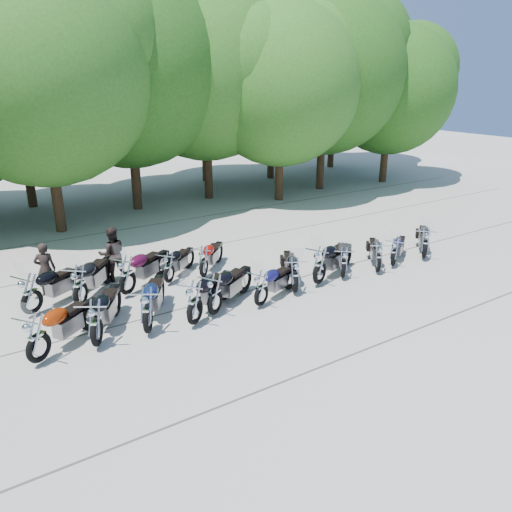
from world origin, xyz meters
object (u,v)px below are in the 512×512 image
motorcycle_10 (394,252)px  motorcycle_6 (295,274)px  motorcycle_0 (37,337)px  motorcycle_4 (215,293)px  motorcycle_9 (379,256)px  motorcycle_12 (31,293)px  motorcycle_3 (195,301)px  motorcycle_1 (96,321)px  motorcycle_7 (320,264)px  motorcycle_15 (169,267)px  motorcycle_16 (204,261)px  motorcycle_14 (127,274)px  motorcycle_8 (344,262)px  motorcycle_11 (425,242)px  motorcycle_13 (79,285)px  rider_0 (45,269)px  motorcycle_2 (147,309)px  rider_1 (112,254)px  motorcycle_5 (261,287)px

motorcycle_10 → motorcycle_6: bearing=56.8°
motorcycle_0 → motorcycle_6: size_ratio=1.09×
motorcycle_4 → motorcycle_9: size_ratio=1.13×
motorcycle_12 → motorcycle_3: bearing=-160.8°
motorcycle_1 → motorcycle_7: bearing=-148.2°
motorcycle_15 → motorcycle_16: motorcycle_16 is taller
motorcycle_3 → motorcycle_14: 2.93m
motorcycle_0 → motorcycle_14: bearing=-85.1°
motorcycle_6 → motorcycle_8: size_ratio=1.09×
motorcycle_11 → motorcycle_16: 7.94m
motorcycle_0 → motorcycle_4: (4.54, -0.05, -0.02)m
motorcycle_8 → motorcycle_15: bearing=10.5°
motorcycle_7 → motorcycle_4: bearing=68.6°
motorcycle_13 → rider_0: rider_0 is taller
motorcycle_11 → motorcycle_14: motorcycle_14 is taller
motorcycle_14 → motorcycle_15: (1.42, 0.18, -0.12)m
motorcycle_9 → rider_0: bearing=15.0°
motorcycle_1 → motorcycle_2: bearing=-150.5°
motorcycle_12 → motorcycle_10: bearing=-134.4°
motorcycle_7 → motorcycle_16: 3.74m
motorcycle_2 → motorcycle_8: bearing=-147.7°
motorcycle_10 → motorcycle_16: 6.52m
motorcycle_3 → rider_0: size_ratio=1.54×
motorcycle_0 → motorcycle_12: bearing=-42.6°
motorcycle_9 → rider_1: size_ratio=1.21×
motorcycle_7 → rider_0: 8.31m
motorcycle_13 → motorcycle_3: bearing=169.3°
motorcycle_0 → motorcycle_4: bearing=-126.0°
motorcycle_2 → motorcycle_12: size_ratio=1.04×
motorcycle_5 → motorcycle_15: (-1.50, 3.01, -0.03)m
motorcycle_2 → rider_1: size_ratio=1.42×
motorcycle_0 → motorcycle_9: bearing=-126.7°
motorcycle_11 → motorcycle_4: bearing=46.6°
motorcycle_5 → motorcycle_15: motorcycle_5 is taller
motorcycle_4 → rider_1: size_ratio=1.36×
motorcycle_0 → motorcycle_4: motorcycle_0 is taller
motorcycle_1 → motorcycle_16: size_ratio=1.15×
motorcycle_0 → motorcycle_11: size_ratio=1.07×
motorcycle_3 → motorcycle_13: (-2.22, 2.76, 0.00)m
motorcycle_2 → motorcycle_9: (8.01, -0.22, -0.11)m
motorcycle_9 → motorcycle_16: 5.79m
motorcycle_12 → motorcycle_9: bearing=-136.1°
motorcycle_0 → rider_1: 5.04m
motorcycle_15 → motorcycle_7: bearing=-164.9°
motorcycle_6 → motorcycle_10: (4.22, -0.09, -0.07)m
motorcycle_1 → rider_0: 3.97m
motorcycle_3 → motorcycle_5: bearing=-125.1°
motorcycle_11 → motorcycle_14: (-9.99, 2.77, 0.06)m
motorcycle_15 → rider_0: bearing=29.5°
motorcycle_12 → motorcycle_13: size_ratio=0.96×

